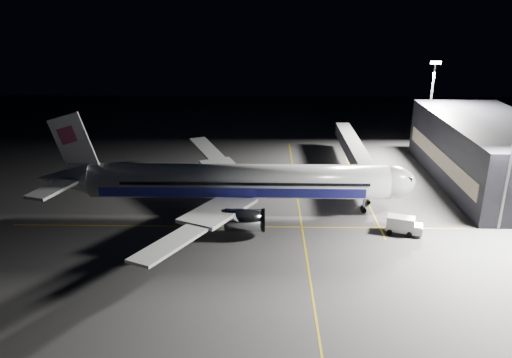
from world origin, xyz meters
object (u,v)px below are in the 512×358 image
Objects in this scene: airliner at (232,182)px; safety_cone_b at (274,180)px; floodlight_mast_south at (512,152)px; safety_cone_c at (204,180)px; service_truck at (404,225)px; jet_bridge at (356,153)px; floodlight_mast_north at (431,100)px; baggage_tug at (256,173)px; safety_cone_a at (212,188)px.

safety_cone_b is at bearing 63.19° from airliner.
safety_cone_c is at bearing 157.53° from floodlight_mast_south.
floodlight_mast_south is at bearing 24.83° from service_truck.
jet_bridge is 64.74× the size of safety_cone_c.
floodlight_mast_north is 42.29m from baggage_tug.
service_truck is at bearing -110.60° from floodlight_mast_north.
baggage_tug is 5.37× the size of safety_cone_a.
service_truck is 9.66× the size of safety_cone_a.
baggage_tug is at bearing -157.44° from floodlight_mast_north.
service_truck is at bearing -48.88° from safety_cone_b.
floodlight_mast_north reaches higher than jet_bridge.
baggage_tug is 10.39m from safety_cone_a.
floodlight_mast_north is 6.65× the size of baggage_tug.
floodlight_mast_north reaches higher than service_truck.
jet_bridge reaches higher than safety_cone_a.
floodlight_mast_south reaches higher than airliner.
safety_cone_b is at bearing 1.47° from safety_cone_c.
safety_cone_c is (-9.96, -2.71, -0.65)m from baggage_tug.
baggage_tug is (-37.59, -15.62, -11.45)m from floodlight_mast_north.
safety_cone_c is at bearing 117.28° from safety_cone_a.
airliner is 2.97× the size of floodlight_mast_north.
floodlight_mast_north reaches higher than airliner.
floodlight_mast_south is (18.00, -24.07, 7.79)m from jet_bridge.
jet_bridge is 63.93× the size of safety_cone_b.
floodlight_mast_north is 38.00m from floodlight_mast_south.
safety_cone_c is (-13.55, -0.35, -0.00)m from safety_cone_b.
floodlight_mast_north is 40.32m from safety_cone_b.
jet_bridge reaches higher than safety_cone_b.
jet_bridge is at bearing 114.68° from service_truck.
jet_bridge reaches higher than baggage_tug.
safety_cone_c is (-47.55, -18.33, -12.11)m from floodlight_mast_north.
service_truck is at bearing -173.15° from floodlight_mast_south.
safety_cone_c is at bearing -171.53° from jet_bridge.
baggage_tug is 5.78× the size of safety_cone_b.
floodlight_mast_north is at bearing 87.38° from service_truck.
baggage_tug is 10.34m from safety_cone_c.
baggage_tug is 5.85× the size of safety_cone_c.
floodlight_mast_north is 52.38m from safety_cone_c.
safety_cone_b reaches higher than safety_cone_c.
service_truck reaches higher than safety_cone_b.
jet_bridge is 17.06m from safety_cone_b.
airliner is 106.17× the size of safety_cone_a.
baggage_tug is at bearing 40.52° from safety_cone_a.
floodlight_mast_south is 18.62m from service_truck.
safety_cone_b is (3.59, -2.37, -0.65)m from baggage_tug.
safety_cone_c is at bearing -178.53° from safety_cone_b.
jet_bridge is at bearing 17.05° from safety_cone_a.
floodlight_mast_north is at bearing 37.91° from airliner.
safety_cone_b is 1.01× the size of safety_cone_c.
safety_cone_a is (-4.40, 9.63, -4.87)m from airliner.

